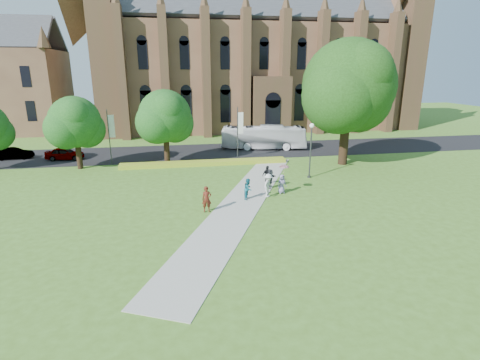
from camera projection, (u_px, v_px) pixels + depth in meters
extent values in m
plane|color=#466A1F|center=(246.00, 206.00, 28.68)|extent=(160.00, 160.00, 0.00)
cube|color=black|center=(216.00, 151.00, 47.55)|extent=(160.00, 10.00, 0.02)
cube|color=#B2B2A8|center=(243.00, 201.00, 29.62)|extent=(15.58, 28.54, 0.04)
cube|color=yellow|center=(205.00, 163.00, 40.74)|extent=(18.00, 1.40, 0.45)
cube|color=brown|center=(258.00, 78.00, 65.70)|extent=(52.00, 16.00, 17.00)
cube|color=#4D3224|center=(105.00, 66.00, 54.38)|extent=(3.50, 3.50, 21.00)
cube|color=#4D3224|center=(410.00, 66.00, 62.66)|extent=(3.50, 3.50, 21.00)
cube|color=#4D3224|center=(271.00, 106.00, 58.34)|extent=(6.00, 2.50, 9.00)
cylinder|color=#38383D|center=(310.00, 153.00, 35.40)|extent=(0.14, 0.14, 4.80)
sphere|color=white|center=(312.00, 126.00, 34.65)|extent=(0.44, 0.44, 0.44)
cylinder|color=#38383D|center=(309.00, 177.00, 36.06)|extent=(0.36, 0.36, 0.15)
cylinder|color=#332114|center=(345.00, 134.00, 40.32)|extent=(0.96, 0.96, 6.60)
sphere|color=#1A380F|center=(348.00, 86.00, 38.87)|extent=(9.60, 9.60, 9.60)
cylinder|color=#332114|center=(78.00, 151.00, 38.81)|extent=(0.56, 0.56, 3.85)
sphere|color=#144416|center=(75.00, 122.00, 37.96)|extent=(5.20, 5.20, 5.20)
cylinder|color=#332114|center=(166.00, 145.00, 40.76)|extent=(0.60, 0.60, 4.12)
sphere|color=#144416|center=(165.00, 116.00, 39.86)|extent=(5.60, 5.60, 5.60)
cylinder|color=#38383D|center=(238.00, 134.00, 42.51)|extent=(0.10, 0.10, 6.00)
cube|color=white|center=(241.00, 123.00, 42.23)|extent=(0.60, 0.02, 2.40)
cylinder|color=#38383D|center=(109.00, 137.00, 40.14)|extent=(0.10, 0.10, 6.00)
cube|color=white|center=(112.00, 126.00, 39.86)|extent=(0.60, 0.02, 2.40)
imported|color=silver|center=(264.00, 137.00, 48.63)|extent=(11.30, 4.77, 3.07)
imported|color=gray|center=(65.00, 154.00, 43.00)|extent=(4.27, 1.98, 1.42)
imported|color=gray|center=(14.00, 153.00, 43.27)|extent=(4.04, 1.65, 1.30)
imported|color=#521E12|center=(207.00, 199.00, 27.13)|extent=(0.70, 0.46, 1.90)
imported|color=#16606F|center=(248.00, 189.00, 29.79)|extent=(0.98, 1.04, 1.70)
imported|color=silver|center=(268.00, 185.00, 30.32)|extent=(1.34, 1.41, 1.92)
imported|color=black|center=(267.00, 175.00, 33.65)|extent=(1.08, 0.77, 1.71)
imported|color=gray|center=(282.00, 184.00, 31.25)|extent=(0.86, 0.65, 1.60)
imported|color=#292C31|center=(270.00, 179.00, 32.61)|extent=(1.31, 1.56, 1.68)
imported|color=#EBA6A9|center=(284.00, 170.00, 31.05)|extent=(0.93, 0.93, 0.73)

